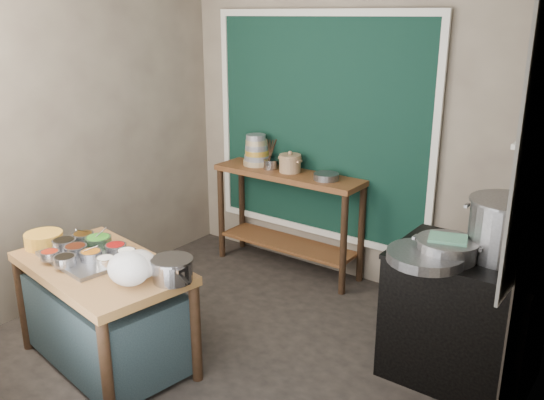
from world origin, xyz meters
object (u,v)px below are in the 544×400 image
Objects in this scene: stock_pot at (506,229)px; steamer at (447,249)px; stove_block at (463,318)px; back_counter at (288,221)px; ceramic_crock at (290,164)px; condiment_tray at (88,256)px; prep_table at (105,315)px; saucepan at (172,270)px; utensil_cup at (271,164)px; yellow_basin at (44,240)px.

steamer is (-0.28, -0.23, -0.12)m from stock_pot.
stove_block is 1.88× the size of stock_pot.
steamer is at bearing -26.28° from back_counter.
back_counter is 0.55m from ceramic_crock.
stock_pot reaches higher than condiment_tray.
steamer is at bearing 39.91° from prep_table.
back_counter is 2.00m from saucepan.
utensil_cup reaches higher than condiment_tray.
stove_block is at bearing -159.74° from stock_pot.
steamer reaches higher than stove_block.
stock_pot is at bearing -17.71° from back_counter.
condiment_tray is at bearing -97.11° from ceramic_crock.
prep_table is at bearing -87.22° from utensil_cup.
steamer is (1.79, -0.90, -0.08)m from ceramic_crock.
back_counter is 5.44× the size of saucepan.
saucepan is 0.69× the size of steamer.
stock_pot is at bearing 39.32° from steamer.
stove_block is at bearing 42.01° from prep_table.
prep_table is 1.39× the size of stove_block.
steamer is (-0.10, -0.16, 0.52)m from stove_block.
stove_block is 2.92m from yellow_basin.
steamer reaches higher than saucepan.
utensil_cup is (-0.10, 2.03, 0.62)m from prep_table.
yellow_basin is 0.68× the size of steamer.
stock_pot is (0.18, 0.07, 0.64)m from stove_block.
utensil_cup reaches higher than prep_table.
ceramic_crock is at bearing 2.39° from utensil_cup.
stock_pot is (2.08, -0.66, 0.59)m from back_counter.
back_counter is 2.35× the size of condiment_tray.
ceramic_crock is at bearing 158.60° from stove_block.
condiment_tray is 1.29× the size of stock_pot.
utensil_cup reaches higher than steamer.
stove_block is 3.42× the size of yellow_basin.
utensil_cup is at bearing 77.36° from yellow_basin.
stove_block is 2.11m from ceramic_crock.
stove_block is 0.67m from stock_pot.
utensil_cup is 2.37m from stock_pot.
yellow_basin is at bearing -107.77° from back_counter.
back_counter is 0.55m from utensil_cup.
saucepan is at bearing 8.14° from condiment_tray.
back_counter is 1.61× the size of stove_block.
ceramic_crock reaches higher than utensil_cup.
saucepan is at bearing 20.12° from prep_table.
ceramic_crock is (-0.46, 1.93, 0.20)m from saucepan.
saucepan is at bearing -140.34° from stove_block.
ceramic_crock reaches higher than prep_table.
prep_table is 0.86× the size of back_counter.
condiment_tray is at bearing -175.04° from prep_table.
yellow_basin is 1.83× the size of utensil_cup.
utensil_cup is 0.30× the size of stock_pot.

